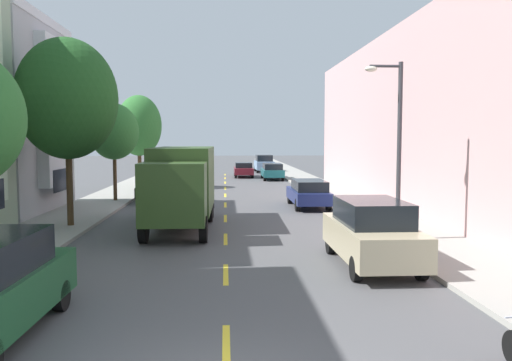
% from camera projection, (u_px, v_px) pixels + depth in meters
% --- Properties ---
extents(ground_plane, '(160.00, 160.00, 0.00)m').
position_uv_depth(ground_plane, '(225.00, 191.00, 37.01)').
color(ground_plane, '#4C4C4F').
extents(sidewalk_left, '(3.20, 120.00, 0.14)m').
position_uv_depth(sidewalk_left, '(119.00, 193.00, 34.59)').
color(sidewalk_left, '#99968E').
rests_on(sidewalk_left, ground_plane).
extents(sidewalk_right, '(3.20, 120.00, 0.14)m').
position_uv_depth(sidewalk_right, '(329.00, 192.00, 35.44)').
color(sidewalk_right, '#99968E').
rests_on(sidewalk_right, ground_plane).
extents(lane_centerline_dashes, '(0.14, 47.20, 0.01)m').
position_uv_depth(lane_centerline_dashes, '(225.00, 200.00, 31.53)').
color(lane_centerline_dashes, yellow).
rests_on(lane_centerline_dashes, ground_plane).
extents(apartment_block_opposite, '(10.00, 36.00, 9.47)m').
position_uv_depth(apartment_block_opposite, '(482.00, 120.00, 27.50)').
color(apartment_block_opposite, '#CC9E9E').
rests_on(apartment_block_opposite, ground_plane).
extents(street_tree_second, '(4.05, 4.05, 7.64)m').
position_uv_depth(street_tree_second, '(67.00, 99.00, 20.96)').
color(street_tree_second, '#47331E').
rests_on(street_tree_second, sidewalk_left).
extents(street_tree_third, '(2.83, 2.83, 5.61)m').
position_uv_depth(street_tree_third, '(114.00, 132.00, 29.79)').
color(street_tree_third, '#47331E').
rests_on(street_tree_third, sidewalk_left).
extents(street_tree_farthest, '(3.35, 3.35, 6.83)m').
position_uv_depth(street_tree_farthest, '(139.00, 126.00, 38.47)').
color(street_tree_farthest, '#47331E').
rests_on(street_tree_farthest, sidewalk_left).
extents(street_lamp, '(1.35, 0.28, 6.22)m').
position_uv_depth(street_lamp, '(395.00, 137.00, 18.06)').
color(street_lamp, '#38383D').
rests_on(street_lamp, sidewalk_right).
extents(delivery_box_truck, '(2.52, 7.95, 3.34)m').
position_uv_depth(delivery_box_truck, '(182.00, 182.00, 21.50)').
color(delivery_box_truck, '#2D471E').
rests_on(delivery_box_truck, ground_plane).
extents(parked_suv_champagne, '(1.95, 4.80, 1.93)m').
position_uv_depth(parked_suv_champagne, '(372.00, 232.00, 15.03)').
color(parked_suv_champagne, tan).
rests_on(parked_suv_champagne, ground_plane).
extents(parked_suv_sky, '(2.03, 4.83, 1.93)m').
position_uv_depth(parked_suv_sky, '(264.00, 163.00, 58.06)').
color(parked_suv_sky, '#7A9EC6').
rests_on(parked_suv_sky, ground_plane).
extents(parked_wagon_teal, '(1.83, 4.70, 1.50)m').
position_uv_depth(parked_wagon_teal, '(272.00, 171.00, 47.11)').
color(parked_wagon_teal, '#195B60').
rests_on(parked_wagon_teal, ground_plane).
extents(parked_hatchback_silver, '(1.84, 4.04, 1.50)m').
position_uv_depth(parked_hatchback_silver, '(189.00, 164.00, 60.18)').
color(parked_hatchback_silver, '#B2B5BA').
rests_on(parked_hatchback_silver, ground_plane).
extents(parked_hatchback_orange, '(1.76, 4.01, 1.50)m').
position_uv_depth(parked_hatchback_orange, '(177.00, 171.00, 47.32)').
color(parked_hatchback_orange, orange).
rests_on(parked_hatchback_orange, ground_plane).
extents(parked_pickup_charcoal, '(2.13, 5.35, 1.73)m').
position_uv_depth(parked_pickup_charcoal, '(161.00, 180.00, 36.23)').
color(parked_pickup_charcoal, '#333338').
rests_on(parked_pickup_charcoal, ground_plane).
extents(parked_hatchback_black, '(1.80, 4.03, 1.50)m').
position_uv_depth(parked_hatchback_black, '(155.00, 188.00, 30.96)').
color(parked_hatchback_black, black).
rests_on(parked_hatchback_black, ground_plane).
extents(parked_wagon_navy, '(1.82, 4.70, 1.50)m').
position_uv_depth(parked_wagon_navy, '(308.00, 193.00, 27.90)').
color(parked_wagon_navy, navy).
rests_on(parked_wagon_navy, ground_plane).
extents(moving_burgundy_sedan, '(1.80, 4.50, 1.43)m').
position_uv_depth(moving_burgundy_sedan, '(244.00, 169.00, 50.35)').
color(moving_burgundy_sedan, maroon).
rests_on(moving_burgundy_sedan, ground_plane).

